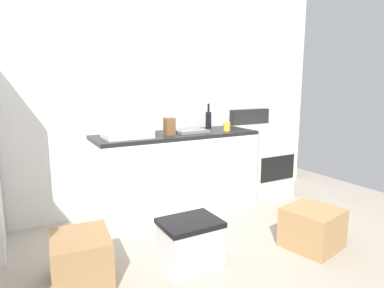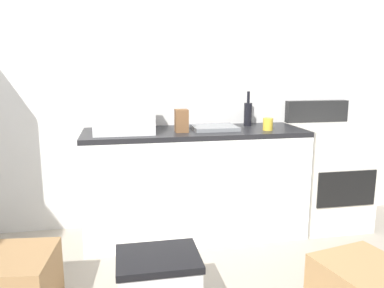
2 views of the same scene
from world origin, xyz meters
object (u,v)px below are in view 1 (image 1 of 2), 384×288
stove_oven (261,160)px  knife_block (169,126)px  cardboard_box_large (312,228)px  cardboard_box_medium (81,258)px  coffee_mug (227,127)px  storage_bin (190,243)px  wine_bottle (208,119)px  microwave (127,124)px

stove_oven → knife_block: stove_oven is taller
cardboard_box_large → cardboard_box_medium: (-1.89, 0.45, 0.00)m
coffee_mug → cardboard_box_medium: coffee_mug is taller
cardboard_box_medium → storage_bin: 0.82m
stove_oven → storage_bin: stove_oven is taller
cardboard_box_large → storage_bin: storage_bin is taller
stove_oven → storage_bin: bearing=-146.6°
wine_bottle → storage_bin: (-0.93, -1.23, -0.82)m
stove_oven → cardboard_box_large: stove_oven is taller
knife_block → cardboard_box_large: size_ratio=0.41×
wine_bottle → storage_bin: wine_bottle is taller
stove_oven → microwave: microwave is taller
stove_oven → wine_bottle: (-0.71, 0.15, 0.54)m
microwave → storage_bin: bearing=-81.9°
wine_bottle → knife_block: bearing=-159.5°
stove_oven → coffee_mug: 0.81m
stove_oven → cardboard_box_medium: (-2.44, -0.88, -0.29)m
knife_block → storage_bin: (-0.30, -1.00, -0.80)m
wine_bottle → cardboard_box_large: bearing=-83.4°
coffee_mug → stove_oven: bearing=11.5°
cardboard_box_medium → cardboard_box_large: bearing=-13.4°
stove_oven → cardboard_box_medium: size_ratio=2.37×
microwave → coffee_mug: bearing=-4.3°
wine_bottle → knife_block: 0.67m
storage_bin → cardboard_box_large: bearing=-12.9°
microwave → coffee_mug: microwave is taller
microwave → storage_bin: (0.15, -1.04, -0.84)m
cardboard_box_large → storage_bin: bearing=167.1°
cardboard_box_large → storage_bin: 1.13m
cardboard_box_medium → storage_bin: size_ratio=1.01×
knife_block → storage_bin: bearing=-106.7°
wine_bottle → knife_block: size_ratio=1.67×
coffee_mug → knife_block: (-0.70, 0.04, 0.04)m
coffee_mug → storage_bin: 1.58m
knife_block → cardboard_box_medium: 1.58m
microwave → cardboard_box_large: bearing=-46.0°
cardboard_box_large → microwave: bearing=134.0°
cardboard_box_large → cardboard_box_medium: 1.95m
wine_bottle → cardboard_box_medium: size_ratio=0.65×
microwave → wine_bottle: size_ratio=1.53×
wine_bottle → cardboard_box_medium: wine_bottle is taller
knife_block → cardboard_box_large: bearing=-57.3°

